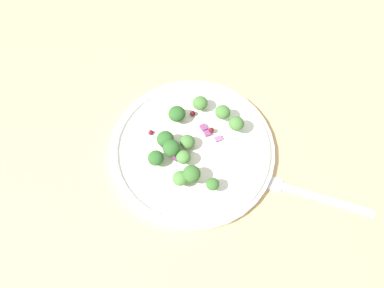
{
  "coord_description": "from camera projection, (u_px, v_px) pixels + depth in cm",
  "views": [
    {
      "loc": [
        27.86,
        -4.77,
        57.8
      ],
      "look_at": [
        0.5,
        1.32,
        2.7
      ],
      "focal_mm": 35.03,
      "sensor_mm": 36.0,
      "label": 1
    }
  ],
  "objects": [
    {
      "name": "ground_plane",
      "position": [
        184.0,
        153.0,
        0.65
      ],
      "size": [
        180.0,
        180.0,
        2.0
      ],
      "primitive_type": "cube",
      "color": "tan"
    },
    {
      "name": "plate",
      "position": [
        192.0,
        149.0,
        0.63
      ],
      "size": [
        27.97,
        27.97,
        1.7
      ],
      "color": "white",
      "rests_on": "ground_plane"
    },
    {
      "name": "dressing_pool",
      "position": [
        192.0,
        148.0,
        0.63
      ],
      "size": [
        16.22,
        16.22,
        0.2
      ],
      "primitive_type": "cylinder",
      "color": "white",
      "rests_on": "plate"
    },
    {
      "name": "broccoli_floret_0",
      "position": [
        177.0,
        114.0,
        0.64
      ],
      "size": [
        2.96,
        2.96,
        3.0
      ],
      "color": "#ADD18E",
      "rests_on": "plate"
    },
    {
      "name": "broccoli_floret_1",
      "position": [
        183.0,
        157.0,
        0.6
      ],
      "size": [
        2.36,
        2.36,
        2.39
      ],
      "color": "#8EB77A",
      "rests_on": "plate"
    },
    {
      "name": "broccoli_floret_2",
      "position": [
        172.0,
        148.0,
        0.6
      ],
      "size": [
        2.84,
        2.84,
        2.88
      ],
      "color": "#9EC684",
      "rests_on": "plate"
    },
    {
      "name": "broccoli_floret_3",
      "position": [
        180.0,
        178.0,
        0.58
      ],
      "size": [
        2.45,
        2.45,
        2.48
      ],
      "color": "#8EB77A",
      "rests_on": "plate"
    },
    {
      "name": "broccoli_floret_4",
      "position": [
        156.0,
        158.0,
        0.6
      ],
      "size": [
        2.61,
        2.61,
        2.65
      ],
      "color": "#9EC684",
      "rests_on": "plate"
    },
    {
      "name": "broccoli_floret_5",
      "position": [
        165.0,
        139.0,
        0.61
      ],
      "size": [
        2.82,
        2.82,
        2.85
      ],
      "color": "#9EC684",
      "rests_on": "plate"
    },
    {
      "name": "broccoli_floret_6",
      "position": [
        223.0,
        112.0,
        0.64
      ],
      "size": [
        2.63,
        2.63,
        2.66
      ],
      "color": "#ADD18E",
      "rests_on": "plate"
    },
    {
      "name": "broccoli_floret_7",
      "position": [
        236.0,
        124.0,
        0.63
      ],
      "size": [
        2.62,
        2.62,
        2.65
      ],
      "color": "#9EC684",
      "rests_on": "plate"
    },
    {
      "name": "broccoli_floret_8",
      "position": [
        188.0,
        144.0,
        0.62
      ],
      "size": [
        2.51,
        2.51,
        2.54
      ],
      "color": "#8EB77A",
      "rests_on": "plate"
    },
    {
      "name": "broccoli_floret_9",
      "position": [
        193.0,
        174.0,
        0.58
      ],
      "size": [
        2.87,
        2.87,
        2.9
      ],
      "color": "#9EC684",
      "rests_on": "plate"
    },
    {
      "name": "broccoli_floret_10",
      "position": [
        213.0,
        184.0,
        0.58
      ],
      "size": [
        2.1,
        2.1,
        2.13
      ],
      "color": "#9EC684",
      "rests_on": "plate"
    },
    {
      "name": "broccoli_floret_11",
      "position": [
        200.0,
        103.0,
        0.65
      ],
      "size": [
        2.66,
        2.66,
        2.69
      ],
      "color": "#9EC684",
      "rests_on": "plate"
    },
    {
      "name": "cranberry_0",
      "position": [
        151.0,
        133.0,
        0.64
      ],
      "size": [
        0.89,
        0.89,
        0.89
      ],
      "primitive_type": "sphere",
      "color": "maroon",
      "rests_on": "plate"
    },
    {
      "name": "cranberry_1",
      "position": [
        193.0,
        113.0,
        0.65
      ],
      "size": [
        0.93,
        0.93,
        0.93
      ],
      "primitive_type": "sphere",
      "color": "#4C0A14",
      "rests_on": "plate"
    },
    {
      "name": "cranberry_2",
      "position": [
        177.0,
        144.0,
        0.62
      ],
      "size": [
        0.94,
        0.94,
        0.94
      ],
      "primitive_type": "sphere",
      "color": "#4C0A14",
      "rests_on": "plate"
    },
    {
      "name": "cranberry_3",
      "position": [
        211.0,
        130.0,
        0.64
      ],
      "size": [
        0.89,
        0.89,
        0.89
      ],
      "primitive_type": "sphere",
      "color": "maroon",
      "rests_on": "plate"
    },
    {
      "name": "onion_bit_0",
      "position": [
        218.0,
        138.0,
        0.64
      ],
      "size": [
        1.02,
        1.28,
        0.55
      ],
      "primitive_type": "cube",
      "rotation": [
        0.0,
        0.0,
        1.7
      ],
      "color": "#A35B93",
      "rests_on": "plate"
    },
    {
      "name": "onion_bit_1",
      "position": [
        176.0,
        158.0,
        0.62
      ],
      "size": [
        1.43,
        1.42,
        0.58
      ],
      "primitive_type": "cube",
      "rotation": [
        0.0,
        0.0,
        2.38
      ],
      "color": "#843D75",
      "rests_on": "plate"
    },
    {
      "name": "onion_bit_2",
      "position": [
        171.0,
        143.0,
        0.63
      ],
      "size": [
        1.05,
        1.08,
        0.54
      ],
      "primitive_type": "cube",
      "rotation": [
        0.0,
        0.0,
        0.03
      ],
      "color": "#934C84",
      "rests_on": "plate"
    },
    {
      "name": "onion_bit_3",
      "position": [
        163.0,
        144.0,
        0.63
      ],
      "size": [
        1.77,
        1.67,
        0.42
      ],
      "primitive_type": "cube",
      "rotation": [
        0.0,
        0.0,
        2.06
      ],
      "color": "#934C84",
      "rests_on": "plate"
    },
    {
      "name": "onion_bit_4",
      "position": [
        204.0,
        128.0,
        0.64
      ],
      "size": [
        1.48,
        1.37,
        0.52
      ],
      "primitive_type": "cube",
      "rotation": [
        0.0,
        0.0,
        1.92
      ],
      "color": "#843D75",
      "rests_on": "plate"
    },
    {
      "name": "onion_bit_5",
      "position": [
        207.0,
        133.0,
        0.64
      ],
      "size": [
        1.17,
        1.15,
        0.56
      ],
      "primitive_type": "cube",
      "rotation": [
        0.0,
        0.0,
        1.71
      ],
      "color": "#843D75",
      "rests_on": "plate"
    },
    {
      "name": "fork",
      "position": [
        309.0,
        194.0,
        0.6
      ],
      "size": [
        11.05,
        16.91,
        0.5
      ],
      "color": "silver",
      "rests_on": "ground_plane"
    }
  ]
}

